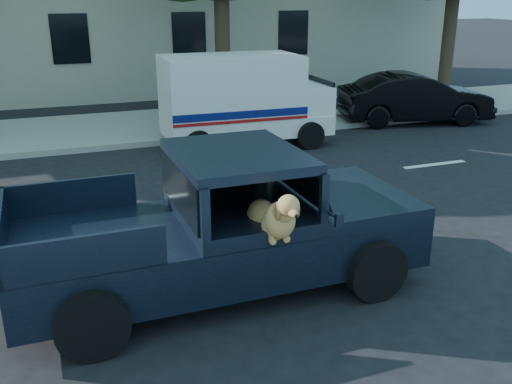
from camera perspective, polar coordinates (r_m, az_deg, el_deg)
ground at (r=7.63m, az=-17.56°, el=-10.51°), size 120.00×120.00×0.00m
far_sidewalk at (r=16.28m, az=-19.89°, el=5.48°), size 60.00×4.00×0.15m
lane_stripes at (r=10.93m, az=-8.38°, el=-0.46°), size 21.60×0.14×0.01m
pickup_truck at (r=7.36m, az=-4.21°, el=-5.28°), size 5.13×2.62×1.83m
mail_truck at (r=14.32m, az=-1.41°, el=8.54°), size 4.12×2.18×2.23m
parked_sedan at (r=17.50m, az=15.60°, el=9.01°), size 2.48×4.61×1.44m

